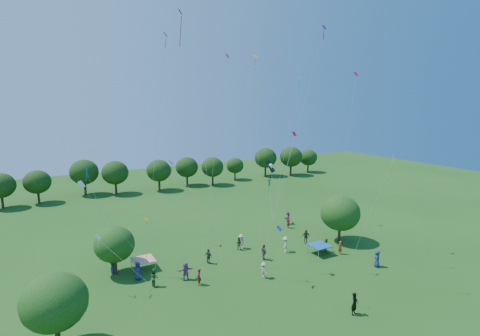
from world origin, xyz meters
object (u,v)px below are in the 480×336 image
near_tree_north (114,244)px  man_in_black (355,304)px  pirate_kite (271,168)px  tent_red_stripe (143,260)px  near_tree_west (55,302)px  tent_blue (319,245)px  near_tree_east (340,213)px  red_high_kite (188,64)px

near_tree_north → man_in_black: near_tree_north is taller
near_tree_north → pirate_kite: bearing=-26.1°
near_tree_north → tent_red_stripe: 3.42m
near_tree_west → tent_red_stripe: near_tree_west is taller
man_in_black → near_tree_north: bearing=110.7°
tent_blue → near_tree_west: bearing=-171.5°
near_tree_west → near_tree_east: near_tree_east is taller
near_tree_west → pirate_kite: size_ratio=0.56×
near_tree_west → tent_blue: near_tree_west is taller
red_high_kite → near_tree_east: bearing=-14.0°
red_high_kite → tent_red_stripe: bearing=-175.9°
near_tree_north → tent_red_stripe: size_ratio=2.24×
near_tree_west → near_tree_north: near_tree_west is taller
pirate_kite → red_high_kite: (-5.62, 6.97, 10.12)m
man_in_black → pirate_kite: pirate_kite is taller
near_tree_north → pirate_kite: size_ratio=0.49×
man_in_black → near_tree_west: bearing=140.5°
near_tree_east → man_in_black: size_ratio=3.10×
near_tree_east → tent_red_stripe: bearing=170.3°
near_tree_east → red_high_kite: bearing=166.0°
tent_red_stripe → man_in_black: man_in_black is taller
tent_red_stripe → pirate_kite: (11.25, -6.57, 9.69)m
near_tree_east → near_tree_north: bearing=170.7°
near_tree_north → tent_blue: (21.23, -6.06, -2.10)m
near_tree_north → red_high_kite: 19.57m
near_tree_east → red_high_kite: red_high_kite is taller
tent_red_stripe → pirate_kite: bearing=-30.3°
tent_red_stripe → man_in_black: 21.03m
tent_red_stripe → near_tree_west: bearing=-130.9°
near_tree_north → tent_red_stripe: (2.69, -0.25, -2.10)m
near_tree_east → tent_red_stripe: size_ratio=2.65×
tent_blue → pirate_kite: bearing=-174.0°
tent_blue → tent_red_stripe: bearing=162.6°
near_tree_east → tent_red_stripe: (-23.29, 4.00, -2.62)m
near_tree_east → pirate_kite: size_ratio=0.58×
pirate_kite → near_tree_north: bearing=153.9°
near_tree_west → tent_blue: bearing=8.5°
pirate_kite → tent_blue: bearing=6.0°
near_tree_west → man_in_black: 22.55m
pirate_kite → red_high_kite: size_ratio=0.40×
near_tree_east → tent_red_stripe: 23.77m
near_tree_east → man_in_black: 16.70m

